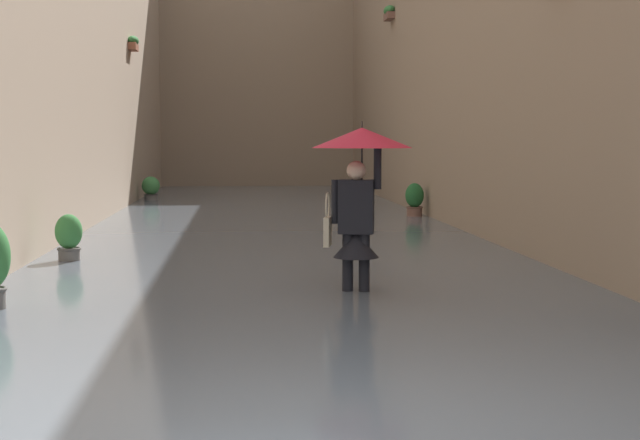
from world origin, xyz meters
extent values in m
plane|color=#605B56|center=(0.00, -13.98, 0.00)|extent=(69.92, 69.92, 0.00)
cube|color=slate|center=(0.00, -13.98, 0.07)|extent=(7.68, 33.97, 0.15)
cube|color=brown|center=(-3.34, -19.46, 5.06)|extent=(0.20, 0.70, 0.18)
ellipsoid|color=#387F3D|center=(-3.34, -19.46, 5.22)|extent=(0.28, 0.76, 0.24)
cube|color=#9E563D|center=(3.34, -19.28, 4.19)|extent=(0.20, 0.70, 0.18)
ellipsoid|color=#387F3D|center=(3.34, -19.28, 4.35)|extent=(0.28, 0.76, 0.24)
cube|color=gray|center=(0.00, -28.87, 4.76)|extent=(10.48, 1.80, 9.53)
cube|color=#2D2319|center=(-0.56, -5.08, 0.05)|extent=(0.16, 0.26, 0.10)
cylinder|color=black|center=(-0.56, -5.08, 0.44)|extent=(0.14, 0.14, 0.68)
cube|color=#2D2319|center=(-0.74, -5.04, 0.05)|extent=(0.16, 0.26, 0.10)
cylinder|color=black|center=(-0.74, -5.04, 0.44)|extent=(0.14, 0.14, 0.68)
cube|color=black|center=(-0.65, -5.06, 1.07)|extent=(0.42, 0.30, 0.59)
cone|color=black|center=(-0.65, -5.06, 0.66)|extent=(0.60, 0.60, 0.28)
sphere|color=#DBB293|center=(-0.65, -5.06, 1.47)|extent=(0.21, 0.21, 0.21)
cylinder|color=black|center=(-0.87, -5.01, 1.49)|extent=(0.10, 0.10, 0.44)
cylinder|color=black|center=(-0.43, -5.11, 1.13)|extent=(0.10, 0.10, 0.48)
cylinder|color=black|center=(-0.71, -5.05, 1.59)|extent=(0.02, 0.02, 0.45)
cone|color=red|center=(-0.71, -5.05, 1.82)|extent=(1.09, 1.09, 0.22)
cylinder|color=black|center=(-0.71, -5.05, 1.96)|extent=(0.01, 0.01, 0.08)
cube|color=beige|center=(-0.34, -5.11, 0.80)|extent=(0.12, 0.29, 0.32)
torus|color=beige|center=(-0.34, -5.11, 1.08)|extent=(0.09, 0.30, 0.30)
cylinder|color=brown|center=(-3.15, -14.71, 0.17)|extent=(0.33, 0.33, 0.34)
torus|color=brown|center=(-3.15, -14.71, 0.34)|extent=(0.37, 0.37, 0.04)
ellipsoid|color=#23602D|center=(-3.15, -14.71, 0.60)|extent=(0.40, 0.40, 0.53)
cylinder|color=#66605B|center=(2.95, -7.92, 0.15)|extent=(0.29, 0.29, 0.31)
torus|color=#56524E|center=(2.95, -7.92, 0.31)|extent=(0.33, 0.33, 0.04)
ellipsoid|color=#387F3D|center=(2.95, -7.92, 0.55)|extent=(0.37, 0.37, 0.48)
cylinder|color=#66605B|center=(3.08, -20.57, 0.15)|extent=(0.36, 0.36, 0.29)
torus|color=#56524E|center=(3.08, -20.57, 0.29)|extent=(0.39, 0.39, 0.04)
ellipsoid|color=#428947|center=(3.08, -20.57, 0.55)|extent=(0.49, 0.49, 0.51)
camera|label=1|loc=(0.59, 4.69, 1.79)|focal=50.99mm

